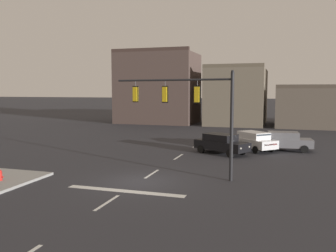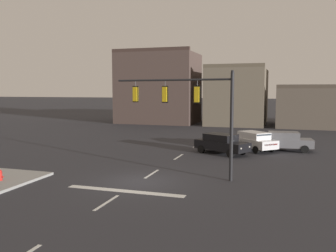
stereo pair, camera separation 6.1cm
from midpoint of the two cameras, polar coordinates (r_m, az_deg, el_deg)
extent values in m
plane|color=#2B2B30|center=(20.80, -4.55, -8.69)|extent=(400.00, 400.00, 0.00)
cube|color=silver|center=(19.03, -6.84, -10.08)|extent=(6.40, 0.50, 0.01)
cube|color=silver|center=(17.30, -9.63, -11.74)|extent=(0.16, 2.40, 0.01)
cube|color=silver|center=(22.61, -2.63, -7.50)|extent=(0.16, 2.40, 0.01)
cube|color=silver|center=(28.20, 1.58, -4.84)|extent=(0.16, 2.40, 0.01)
cube|color=silver|center=(33.93, 4.36, -3.06)|extent=(0.16, 2.40, 0.01)
cylinder|color=black|center=(20.73, 9.85, -0.21)|extent=(0.20, 0.20, 6.12)
cylinder|color=black|center=(21.96, 0.45, 7.22)|extent=(7.44, 1.22, 0.12)
sphere|color=black|center=(20.65, 10.00, 8.42)|extent=(0.18, 0.18, 0.18)
cylinder|color=#56565B|center=(21.29, 4.53, 6.62)|extent=(0.03, 0.03, 0.35)
cube|color=gold|center=(21.29, 4.52, 4.94)|extent=(0.33, 0.28, 0.90)
sphere|color=red|center=(21.41, 4.65, 5.70)|extent=(0.20, 0.20, 0.20)
sphere|color=#2D2314|center=(21.41, 4.65, 4.94)|extent=(0.20, 0.20, 0.20)
sphere|color=black|center=(21.42, 4.64, 4.19)|extent=(0.20, 0.20, 0.20)
cube|color=black|center=(21.27, 4.50, 4.94)|extent=(0.42, 0.09, 1.02)
cylinder|color=#56565B|center=(22.14, -0.53, 6.60)|extent=(0.03, 0.03, 0.35)
cube|color=gold|center=(22.14, -0.53, 4.99)|extent=(0.33, 0.28, 0.90)
sphere|color=red|center=(22.25, -0.38, 5.71)|extent=(0.20, 0.20, 0.20)
sphere|color=#2D2314|center=(22.25, -0.38, 4.99)|extent=(0.20, 0.20, 0.20)
sphere|color=black|center=(22.26, -0.38, 4.27)|extent=(0.20, 0.20, 0.20)
cube|color=black|center=(22.12, -0.55, 4.99)|extent=(0.42, 0.09, 1.02)
cylinder|color=#56565B|center=(23.14, -5.19, 6.54)|extent=(0.03, 0.03, 0.35)
cube|color=gold|center=(23.14, -5.17, 4.99)|extent=(0.33, 0.28, 0.90)
sphere|color=red|center=(23.25, -5.01, 5.69)|extent=(0.20, 0.20, 0.20)
sphere|color=#2D2314|center=(23.25, -5.01, 5.00)|extent=(0.20, 0.20, 0.20)
sphere|color=black|center=(23.26, -5.00, 4.31)|extent=(0.20, 0.20, 0.20)
cube|color=black|center=(23.12, -5.20, 4.99)|extent=(0.42, 0.09, 1.02)
cube|color=silver|center=(31.89, 13.02, -2.49)|extent=(4.38, 4.38, 0.70)
cube|color=silver|center=(31.69, 13.22, -1.39)|extent=(2.87, 2.87, 0.56)
cube|color=#2D3842|center=(32.28, 12.33, -1.28)|extent=(1.25, 1.25, 0.47)
cube|color=#2D3842|center=(30.83, 14.64, -1.66)|extent=(1.23, 1.23, 0.46)
cylinder|color=black|center=(32.52, 10.20, -2.95)|extent=(0.61, 0.61, 0.64)
cylinder|color=black|center=(33.58, 12.50, -2.72)|extent=(0.61, 0.61, 0.64)
cylinder|color=black|center=(30.31, 13.56, -3.65)|extent=(0.61, 0.61, 0.64)
cylinder|color=black|center=(31.44, 15.90, -3.38)|extent=(0.61, 0.61, 0.64)
sphere|color=silver|center=(33.20, 9.82, -2.02)|extent=(0.16, 0.16, 0.16)
sphere|color=silver|center=(33.91, 11.37, -1.89)|extent=(0.16, 0.16, 0.16)
cube|color=maroon|center=(30.27, 15.70, -2.84)|extent=(1.00, 1.00, 0.12)
cube|color=black|center=(29.70, 8.36, -3.00)|extent=(4.73, 3.64, 0.70)
cube|color=black|center=(29.70, 8.15, -1.77)|extent=(2.93, 2.56, 0.56)
cube|color=#2D3842|center=(29.25, 9.34, -1.94)|extent=(0.92, 1.46, 0.47)
cube|color=#2D3842|center=(30.42, 6.39, -1.61)|extent=(0.90, 1.45, 0.46)
cylinder|color=black|center=(29.62, 11.59, -3.82)|extent=(0.67, 0.49, 0.64)
cylinder|color=black|center=(28.24, 9.68, -4.25)|extent=(0.67, 0.49, 0.64)
cylinder|color=black|center=(31.30, 7.15, -3.24)|extent=(0.67, 0.49, 0.64)
cylinder|color=black|center=(29.99, 5.15, -3.61)|extent=(0.67, 0.49, 0.64)
sphere|color=silver|center=(28.94, 12.51, -3.21)|extent=(0.16, 0.16, 0.16)
sphere|color=silver|center=(27.99, 11.23, -3.48)|extent=(0.16, 0.16, 0.16)
cube|color=maroon|center=(31.03, 5.14, -2.44)|extent=(0.67, 1.23, 0.12)
cube|color=slate|center=(32.38, 17.78, -2.49)|extent=(4.56, 2.24, 0.70)
cube|color=slate|center=(32.29, 17.55, -1.38)|extent=(2.61, 1.84, 0.56)
cube|color=#2D3842|center=(32.38, 18.89, -1.44)|extent=(0.40, 1.54, 0.47)
cube|color=#2D3842|center=(32.19, 15.47, -1.38)|extent=(0.37, 1.53, 0.46)
cylinder|color=black|center=(33.46, 20.08, -2.97)|extent=(0.66, 0.28, 0.64)
cylinder|color=black|center=(31.80, 20.52, -3.42)|extent=(0.66, 0.28, 0.64)
cylinder|color=black|center=(33.15, 15.10, -2.89)|extent=(0.66, 0.28, 0.64)
cylinder|color=black|center=(31.48, 15.29, -3.35)|extent=(0.66, 0.28, 0.64)
sphere|color=silver|center=(33.25, 21.41, -2.32)|extent=(0.16, 0.16, 0.16)
sphere|color=silver|center=(32.12, 21.76, -2.60)|extent=(0.16, 0.16, 0.16)
cube|color=maroon|center=(32.21, 13.92, -2.29)|extent=(0.18, 1.36, 0.12)
cylinder|color=red|center=(22.41, -24.87, -7.31)|extent=(0.22, 0.22, 0.55)
cylinder|color=red|center=(22.47, -24.84, -7.99)|extent=(0.30, 0.30, 0.10)
sphere|color=red|center=(22.34, -24.90, -6.50)|extent=(0.20, 0.20, 0.20)
cylinder|color=red|center=(22.30, -24.58, -7.28)|extent=(0.10, 0.08, 0.08)
cube|color=#473833|center=(57.17, -1.58, 5.89)|extent=(11.89, 8.32, 10.69)
cube|color=#3A2B26|center=(53.85, -2.97, 11.86)|extent=(11.89, 0.60, 0.50)
cube|color=#665B4C|center=(56.22, 10.76, 4.51)|extent=(8.29, 11.90, 8.17)
cube|color=brown|center=(50.71, 10.09, 9.30)|extent=(8.29, 0.60, 0.50)
cube|color=brown|center=(54.62, 20.78, 2.72)|extent=(8.15, 9.21, 5.33)
cube|color=#493F35|center=(50.27, 21.18, 5.80)|extent=(8.15, 0.60, 0.50)
camera|label=1|loc=(0.03, -90.08, -0.01)|focal=38.91mm
camera|label=2|loc=(0.03, 89.92, 0.01)|focal=38.91mm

